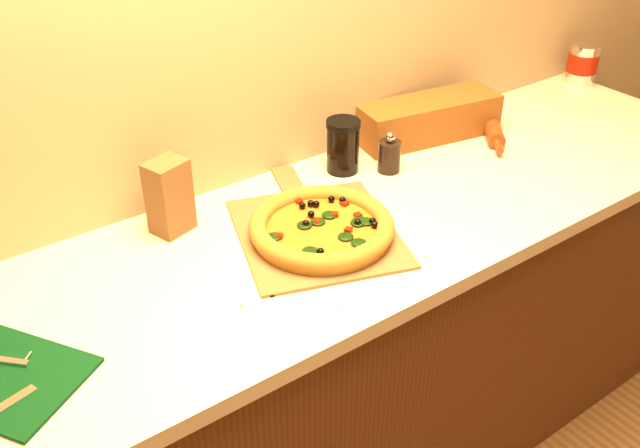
# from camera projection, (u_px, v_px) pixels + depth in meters

# --- Properties ---
(cabinet) EXTENTS (2.80, 0.65, 0.86)m
(cabinet) POSITION_uv_depth(u_px,v_px,m) (299.00, 384.00, 1.94)
(cabinet) COLOR #4C2610
(cabinet) RESTS_ON ground
(countertop) EXTENTS (2.84, 0.68, 0.04)m
(countertop) POSITION_uv_depth(u_px,v_px,m) (296.00, 248.00, 1.69)
(countertop) COLOR beige
(countertop) RESTS_ON cabinet
(pizza_peel) EXTENTS (0.48, 0.59, 0.01)m
(pizza_peel) POSITION_uv_depth(u_px,v_px,m) (315.00, 229.00, 1.72)
(pizza_peel) COLOR brown
(pizza_peel) RESTS_ON countertop
(pizza) EXTENTS (0.34, 0.34, 0.05)m
(pizza) POSITION_uv_depth(u_px,v_px,m) (322.00, 227.00, 1.67)
(pizza) COLOR #AA7C2A
(pizza) RESTS_ON pizza_peel
(bottle_cap) EXTENTS (0.03, 0.03, 0.01)m
(bottle_cap) POSITION_uv_depth(u_px,v_px,m) (271.00, 293.00, 1.51)
(bottle_cap) COLOR black
(bottle_cap) RESTS_ON countertop
(pepper_grinder) EXTENTS (0.06, 0.06, 0.12)m
(pepper_grinder) POSITION_uv_depth(u_px,v_px,m) (389.00, 155.00, 1.95)
(pepper_grinder) COLOR black
(pepper_grinder) RESTS_ON countertop
(rolling_pin) EXTENTS (0.25, 0.30, 0.05)m
(rolling_pin) POSITION_uv_depth(u_px,v_px,m) (491.00, 124.00, 2.17)
(rolling_pin) COLOR #5E2910
(rolling_pin) RESTS_ON countertop
(coffee_canister) EXTENTS (0.10, 0.10, 0.14)m
(coffee_canister) POSITION_uv_depth(u_px,v_px,m) (583.00, 64.00, 2.48)
(coffee_canister) COLOR silver
(coffee_canister) RESTS_ON countertop
(bread_bag) EXTENTS (0.45, 0.22, 0.12)m
(bread_bag) POSITION_uv_depth(u_px,v_px,m) (428.00, 119.00, 2.12)
(bread_bag) COLOR brown
(bread_bag) RESTS_ON countertop
(paper_bag) EXTENTS (0.11, 0.10, 0.18)m
(paper_bag) POSITION_uv_depth(u_px,v_px,m) (169.00, 197.00, 1.67)
(paper_bag) COLOR brown
(paper_bag) RESTS_ON countertop
(dark_jar) EXTENTS (0.09, 0.09, 0.15)m
(dark_jar) POSITION_uv_depth(u_px,v_px,m) (343.00, 146.00, 1.94)
(dark_jar) COLOR black
(dark_jar) RESTS_ON countertop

